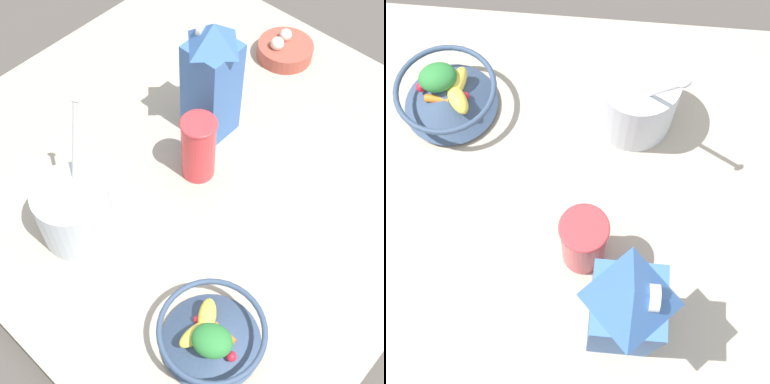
# 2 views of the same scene
# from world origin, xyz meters

# --- Properties ---
(ground_plane) EXTENTS (6.00, 6.00, 0.00)m
(ground_plane) POSITION_xyz_m (0.00, 0.00, 0.00)
(ground_plane) COLOR #4C4742
(countertop) EXTENTS (1.03, 1.03, 0.05)m
(countertop) POSITION_xyz_m (0.00, 0.00, 0.02)
(countertop) COLOR #B2A893
(countertop) RESTS_ON ground_plane
(fruit_bowl) EXTENTS (0.18, 0.18, 0.09)m
(fruit_bowl) POSITION_xyz_m (0.29, 0.29, 0.09)
(fruit_bowl) COLOR #384C6B
(fruit_bowl) RESTS_ON countertop
(milk_carton) EXTENTS (0.09, 0.09, 0.28)m
(milk_carton) POSITION_xyz_m (-0.07, -0.04, 0.19)
(milk_carton) COLOR #3D6BB2
(milk_carton) RESTS_ON countertop
(yogurt_tub) EXTENTS (0.17, 0.14, 0.26)m
(yogurt_tub) POSITION_xyz_m (0.30, -0.04, 0.12)
(yogurt_tub) COLOR silver
(yogurt_tub) RESTS_ON countertop
(drinking_cup) EXTENTS (0.07, 0.07, 0.15)m
(drinking_cup) POSITION_xyz_m (0.03, 0.03, 0.12)
(drinking_cup) COLOR #DB383D
(drinking_cup) RESTS_ON countertop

